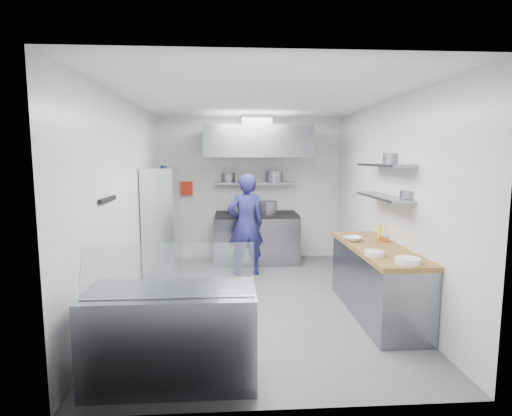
{
  "coord_description": "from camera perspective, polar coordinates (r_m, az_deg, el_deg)",
  "views": [
    {
      "loc": [
        -0.38,
        -5.47,
        2.02
      ],
      "look_at": [
        0.0,
        0.6,
        1.25
      ],
      "focal_mm": 28.0,
      "sensor_mm": 36.0,
      "label": 1
    }
  ],
  "objects": [
    {
      "name": "prep_counter_base",
      "position": [
        5.45,
        16.81,
        -10.16
      ],
      "size": [
        0.62,
        2.0,
        0.84
      ],
      "primitive_type": "cube",
      "color": "gray",
      "rests_on": "floor"
    },
    {
      "name": "wall_back",
      "position": [
        8.0,
        -0.86,
        2.77
      ],
      "size": [
        3.6,
        2.8,
        0.02
      ],
      "primitive_type": "cube",
      "rotation": [
        1.57,
        0.0,
        0.0
      ],
      "color": "white",
      "rests_on": "floor"
    },
    {
      "name": "squeeze_bottle",
      "position": [
        5.89,
        17.24,
        -3.19
      ],
      "size": [
        0.06,
        0.06,
        0.18
      ],
      "primitive_type": "cylinder",
      "color": "yellow",
      "rests_on": "prep_counter_top"
    },
    {
      "name": "rack_bin_b",
      "position": [
        7.03,
        -12.98,
        1.16
      ],
      "size": [
        0.13,
        0.17,
        0.15
      ],
      "primitive_type": "cube",
      "color": "yellow",
      "rests_on": "wire_rack"
    },
    {
      "name": "stock_pot_left",
      "position": [
        7.69,
        -2.57,
        0.04
      ],
      "size": [
        0.3,
        0.3,
        0.2
      ],
      "primitive_type": "cylinder",
      "color": "slate",
      "rests_on": "cooktop"
    },
    {
      "name": "knife_strip",
      "position": [
        4.8,
        -20.46,
        1.14
      ],
      "size": [
        0.04,
        0.55,
        0.05
      ],
      "primitive_type": "cube",
      "color": "black",
      "rests_on": "wall_left"
    },
    {
      "name": "prep_counter_top",
      "position": [
        5.34,
        16.99,
        -5.55
      ],
      "size": [
        0.65,
        2.04,
        0.06
      ],
      "primitive_type": "cube",
      "color": "olive",
      "rests_on": "prep_counter_base"
    },
    {
      "name": "wire_rack",
      "position": [
        6.81,
        -13.26,
        -2.23
      ],
      "size": [
        0.5,
        0.9,
        1.85
      ],
      "primitive_type": "cube",
      "color": "silver",
      "rests_on": "floor"
    },
    {
      "name": "wall_shelf_lower",
      "position": [
        5.57,
        17.69,
        1.52
      ],
      "size": [
        0.3,
        1.3,
        0.04
      ],
      "primitive_type": "cube",
      "color": "gray",
      "rests_on": "wall_right"
    },
    {
      "name": "display_case",
      "position": [
        3.86,
        -11.86,
        -17.38
      ],
      "size": [
        1.5,
        0.7,
        0.85
      ],
      "primitive_type": "cube",
      "color": "gray",
      "rests_on": "floor"
    },
    {
      "name": "wall_front",
      "position": [
        3.06,
        3.67,
        -4.51
      ],
      "size": [
        3.6,
        2.8,
        0.02
      ],
      "primitive_type": "cube",
      "rotation": [
        -1.57,
        0.0,
        0.0
      ],
      "color": "white",
      "rests_on": "floor"
    },
    {
      "name": "chef",
      "position": [
        6.83,
        -1.47,
        -2.43
      ],
      "size": [
        0.72,
        0.56,
        1.75
      ],
      "primitive_type": "imported",
      "rotation": [
        0.0,
        0.0,
        3.38
      ],
      "color": "navy",
      "rests_on": "floor"
    },
    {
      "name": "rack_bin_a",
      "position": [
        6.57,
        -13.63,
        -3.69
      ],
      "size": [
        0.16,
        0.2,
        0.18
      ],
      "primitive_type": "cube",
      "color": "white",
      "rests_on": "wire_rack"
    },
    {
      "name": "wall_left",
      "position": [
        5.68,
        -18.03,
        0.6
      ],
      "size": [
        2.8,
        5.0,
        0.02
      ],
      "primitive_type": "cube",
      "rotation": [
        1.57,
        0.0,
        1.57
      ],
      "color": "white",
      "rests_on": "floor"
    },
    {
      "name": "red_firebox",
      "position": [
        7.98,
        -9.85,
        2.8
      ],
      "size": [
        0.22,
        0.1,
        0.26
      ],
      "primitive_type": "cube",
      "color": "red",
      "rests_on": "wall_back"
    },
    {
      "name": "stock_pot_mid",
      "position": [
        7.57,
        1.67,
        0.08
      ],
      "size": [
        0.35,
        0.35,
        0.24
      ],
      "primitive_type": "cylinder",
      "color": "slate",
      "rests_on": "cooktop"
    },
    {
      "name": "mixing_bowl",
      "position": [
        5.57,
        13.65,
        -4.29
      ],
      "size": [
        0.29,
        0.29,
        0.06
      ],
      "primitive_type": "imported",
      "rotation": [
        0.0,
        0.0,
        0.22
      ],
      "color": "white",
      "rests_on": "prep_counter_top"
    },
    {
      "name": "cooktop",
      "position": [
        7.66,
        0.04,
        -0.96
      ],
      "size": [
        1.57,
        0.78,
        0.06
      ],
      "primitive_type": "cube",
      "color": "black",
      "rests_on": "gas_range"
    },
    {
      "name": "rack_jar",
      "position": [
        6.77,
        -12.99,
        5.17
      ],
      "size": [
        0.12,
        0.12,
        0.18
      ],
      "primitive_type": "cylinder",
      "color": "black",
      "rests_on": "wire_rack"
    },
    {
      "name": "shelf_pot_d",
      "position": [
        5.67,
        18.92,
        6.73
      ],
      "size": [
        0.25,
        0.25,
        0.14
      ],
      "primitive_type": "cylinder",
      "color": "slate",
      "rests_on": "wall_shelf_upper"
    },
    {
      "name": "ceiling",
      "position": [
        5.54,
        0.41,
        15.31
      ],
      "size": [
        5.0,
        5.0,
        0.0
      ],
      "primitive_type": "plane",
      "rotation": [
        3.14,
        0.0,
        0.0
      ],
      "color": "silver",
      "rests_on": "wall_back"
    },
    {
      "name": "copper_pan",
      "position": [
        5.63,
        17.89,
        -4.3
      ],
      "size": [
        0.14,
        0.14,
        0.06
      ],
      "primitive_type": "cylinder",
      "color": "#BF6B36",
      "rests_on": "prep_counter_top"
    },
    {
      "name": "floor",
      "position": [
        5.84,
        0.38,
        -13.01
      ],
      "size": [
        5.0,
        5.0,
        0.0
      ],
      "primitive_type": "plane",
      "color": "#535355",
      "rests_on": "ground"
    },
    {
      "name": "shelf_pot_a",
      "position": [
        7.94,
        -3.99,
        4.39
      ],
      "size": [
        0.28,
        0.28,
        0.18
      ],
      "primitive_type": "cylinder",
      "color": "slate",
      "rests_on": "over_range_shelf"
    },
    {
      "name": "wall_shelf_upper",
      "position": [
        5.55,
        17.86,
        5.84
      ],
      "size": [
        0.3,
        1.3,
        0.04
      ],
      "primitive_type": "cube",
      "color": "gray",
      "rests_on": "wall_right"
    },
    {
      "name": "plate_stack_b",
      "position": [
        4.8,
        16.54,
        -6.22
      ],
      "size": [
        0.22,
        0.22,
        0.06
      ],
      "primitive_type": "cylinder",
      "color": "white",
      "rests_on": "prep_counter_top"
    },
    {
      "name": "over_range_shelf",
      "position": [
        7.84,
        -0.07,
        3.56
      ],
      "size": [
        1.6,
        0.3,
        0.04
      ],
      "primitive_type": "cube",
      "color": "gray",
      "rests_on": "wall_back"
    },
    {
      "name": "plate_stack_a",
      "position": [
        4.57,
        20.83,
        -7.06
      ],
      "size": [
        0.26,
        0.26,
        0.06
      ],
      "primitive_type": "cylinder",
      "color": "white",
      "rests_on": "prep_counter_top"
    },
    {
      "name": "extractor_hood",
      "position": [
        7.41,
        0.13,
        9.38
      ],
      "size": [
        1.9,
        1.15,
        0.55
      ],
      "primitive_type": "cube",
      "color": "gray",
      "rests_on": "wall_back"
    },
    {
      "name": "hood_duct",
      "position": [
        7.66,
        0.02,
        12.16
      ],
      "size": [
        0.55,
        0.55,
        0.24
      ],
      "primitive_type": "cube",
      "color": "slate",
      "rests_on": "extractor_hood"
    },
    {
      "name": "display_glass",
      "position": [
        3.52,
        -12.42,
        -8.61
      ],
      "size": [
        1.47,
        0.19,
        0.42
      ],
      "primitive_type": "cube",
      "rotation": [
        -0.38,
        0.0,
        0.0
      ],
      "color": "silver",
      "rests_on": "display_case"
    },
    {
      "name": "shelf_pot_c",
      "position": [
        5.23,
        21.06,
        1.8
      ],
      "size": [
        0.22,
        0.22,
        0.1
      ],
      "primitive_type": "cylinder",
      "color": "slate",
      "rests_on": "wall_shelf_lower"
    },
    {
      "name": "shelf_pot_b",
      "position": [
        7.69,
        2.61,
        4.45
      ],
      "size": [
        0.33,
        0.33,
        0.22
      ],
      "primitive_type": "cylinder",
      "color": "slate",
      "rests_on": "over_range_shelf"
    },
    {
      "name": "gas_range",
      "position": [
        7.75,
        0.04,
        -4.48
      ],
      "size": [
        1.6,
        0.8,
        0.9
      ],
      "primitive_type": "cube",
      "color": "gray",
      "rests_on": "floor"
    },
    {
      "name": "wall_right",
      "position": [
        5.92,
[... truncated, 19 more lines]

